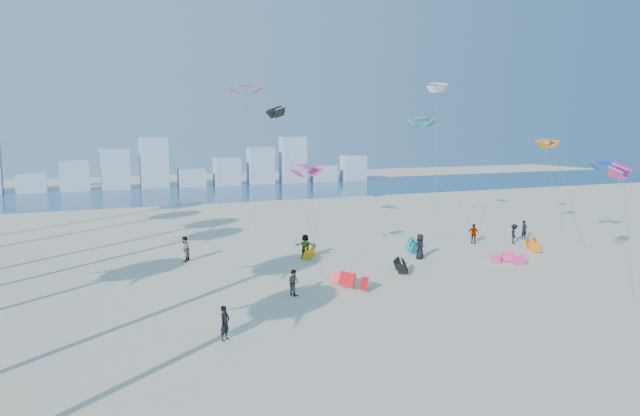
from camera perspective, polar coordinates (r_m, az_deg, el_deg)
name	(u,v)px	position (r m, az deg, el deg)	size (l,w,h in m)	color
ground	(409,369)	(25.16, 8.55, -15.07)	(220.00, 220.00, 0.00)	beige
ocean	(155,194)	(92.97, -15.62, 1.30)	(220.00, 220.00, 0.00)	navy
kitesurfer_near	(225,323)	(28.05, -9.16, -10.89)	(0.59, 0.39, 1.63)	black
kitesurfer_mid	(294,282)	(34.92, -2.57, -7.18)	(0.75, 0.58, 1.54)	gray
kitesurfers_far	(381,242)	(46.88, 5.87, -3.24)	(30.12, 7.33, 1.90)	black
grounded_kites	(423,256)	(44.14, 9.92, -4.59)	(21.35, 12.41, 1.00)	red
flying_kites	(414,122)	(50.44, 9.07, 8.18)	(32.19, 34.94, 14.45)	#F13588
distant_skyline	(138,170)	(102.46, -17.12, 3.53)	(85.00, 3.00, 8.40)	#9EADBF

